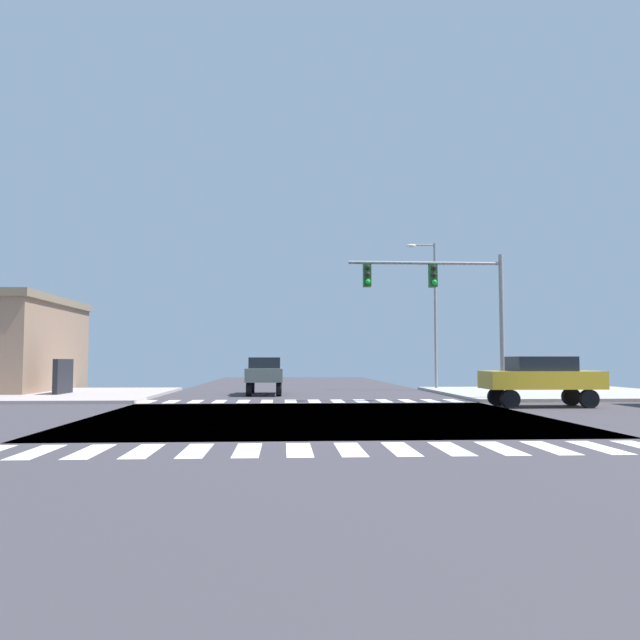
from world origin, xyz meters
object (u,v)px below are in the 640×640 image
sedan_nearside_1 (541,377)px  sedan_leading_3 (265,373)px  traffic_signal_mast (442,292)px  street_lamp (431,303)px

sedan_nearside_1 → sedan_leading_3: size_ratio=1.00×
traffic_signal_mast → sedan_leading_3: (-7.75, 5.46, -3.57)m
traffic_signal_mast → sedan_nearside_1: size_ratio=1.57×
sedan_leading_3 → sedan_nearside_1: bearing=139.6°
traffic_signal_mast → sedan_leading_3: traffic_signal_mast is taller
traffic_signal_mast → street_lamp: size_ratio=0.78×
traffic_signal_mast → street_lamp: 9.92m
street_lamp → sedan_leading_3: size_ratio=2.01×
traffic_signal_mast → street_lamp: (1.86, 9.73, 0.42)m
traffic_signal_mast → street_lamp: street_lamp is taller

